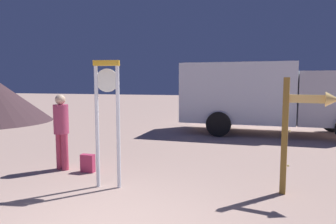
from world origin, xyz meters
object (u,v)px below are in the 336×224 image
arrow_sign (304,119)px  box_truck_near (258,95)px  backpack (88,163)px  standing_clock (107,110)px  person_near_clock (61,128)px

arrow_sign → box_truck_near: 6.52m
arrow_sign → backpack: (-4.31, 0.28, -1.16)m
standing_clock → box_truck_near: size_ratio=0.38×
arrow_sign → backpack: 4.47m
person_near_clock → backpack: bearing=-2.1°
arrow_sign → box_truck_near: bearing=94.8°
backpack → box_truck_near: box_truck_near is taller
box_truck_near → standing_clock: bearing=-112.6°
person_near_clock → arrow_sign: bearing=-3.5°
backpack → arrow_sign: bearing=-3.8°
box_truck_near → backpack: bearing=-121.3°
standing_clock → backpack: bearing=139.7°
arrow_sign → box_truck_near: (-0.54, 6.49, 0.15)m
standing_clock → person_near_clock: 1.79m
standing_clock → person_near_clock: size_ratio=1.39×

